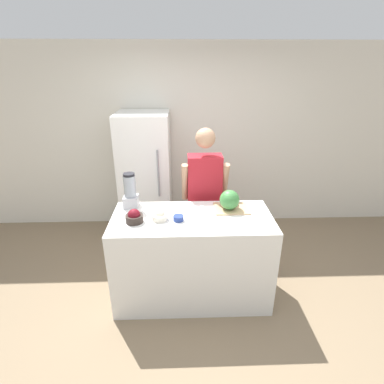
% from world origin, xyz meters
% --- Properties ---
extents(ground_plane, '(14.00, 14.00, 0.00)m').
position_xyz_m(ground_plane, '(0.00, 0.00, 0.00)').
color(ground_plane, '#7F6B51').
extents(wall_back, '(8.00, 0.06, 2.60)m').
position_xyz_m(wall_back, '(0.00, 2.05, 1.30)').
color(wall_back, silver).
rests_on(wall_back, ground_plane).
extents(counter_island, '(1.58, 0.72, 0.94)m').
position_xyz_m(counter_island, '(0.00, 0.36, 0.47)').
color(counter_island, white).
rests_on(counter_island, ground_plane).
extents(refrigerator, '(0.67, 0.70, 1.75)m').
position_xyz_m(refrigerator, '(-0.59, 1.67, 0.87)').
color(refrigerator, white).
rests_on(refrigerator, ground_plane).
extents(person, '(0.52, 0.27, 1.69)m').
position_xyz_m(person, '(0.16, 0.95, 0.88)').
color(person, '#333338').
rests_on(person, ground_plane).
extents(cutting_board, '(0.35, 0.28, 0.01)m').
position_xyz_m(cutting_board, '(0.41, 0.52, 0.95)').
color(cutting_board, tan).
rests_on(cutting_board, counter_island).
extents(watermelon, '(0.20, 0.20, 0.20)m').
position_xyz_m(watermelon, '(0.38, 0.50, 1.05)').
color(watermelon, '#3D7F3D').
rests_on(watermelon, cutting_board).
extents(bowl_cherries, '(0.16, 0.16, 0.13)m').
position_xyz_m(bowl_cherries, '(-0.55, 0.28, 0.99)').
color(bowl_cherries, '#2D231E').
rests_on(bowl_cherries, counter_island).
extents(bowl_cream, '(0.16, 0.16, 0.10)m').
position_xyz_m(bowl_cream, '(-0.31, 0.32, 0.98)').
color(bowl_cream, beige).
rests_on(bowl_cream, counter_island).
extents(bowl_small_blue, '(0.10, 0.10, 0.05)m').
position_xyz_m(bowl_small_blue, '(-0.13, 0.30, 0.96)').
color(bowl_small_blue, navy).
rests_on(bowl_small_blue, counter_island).
extents(blender, '(0.15, 0.15, 0.37)m').
position_xyz_m(blender, '(-0.63, 0.61, 1.11)').
color(blender, '#B7B7BC').
rests_on(blender, counter_island).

